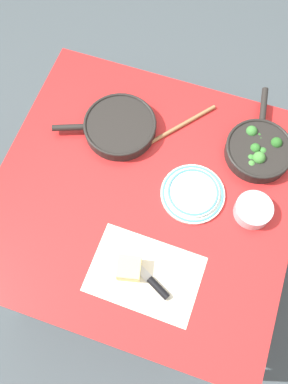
{
  "coord_description": "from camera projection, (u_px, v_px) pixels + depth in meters",
  "views": [
    {
      "loc": [
        -0.19,
        0.56,
        2.19
      ],
      "look_at": [
        0.0,
        0.0,
        0.8
      ],
      "focal_mm": 40.0,
      "sensor_mm": 36.0,
      "label": 1
    }
  ],
  "objects": [
    {
      "name": "grater_knife",
      "position": [
        146.0,
        276.0,
        1.41
      ],
      "size": [
        0.26,
        0.15,
        0.02
      ],
      "rotation": [
        0.0,
        0.0,
        5.8
      ],
      "color": "silver",
      "rests_on": "dining_table_red"
    },
    {
      "name": "skillet_broccoli",
      "position": [
        259.0,
        149.0,
        1.57
      ],
      "size": [
        0.25,
        0.4,
        0.07
      ],
      "rotation": [
        0.0,
        0.0,
        4.85
      ],
      "color": "black",
      "rests_on": "dining_table_red"
    },
    {
      "name": "ground_plane",
      "position": [
        144.0,
        251.0,
        2.25
      ],
      "size": [
        14.0,
        14.0,
        0.0
      ],
      "primitive_type": "plane",
      "color": "#424C51"
    },
    {
      "name": "dining_table_red",
      "position": [
        144.0,
        203.0,
        1.61
      ],
      "size": [
        1.08,
        1.04,
        0.78
      ],
      "color": "red",
      "rests_on": "ground_plane"
    },
    {
      "name": "prep_bowl_steel",
      "position": [
        253.0,
        210.0,
        1.48
      ],
      "size": [
        0.13,
        0.13,
        0.05
      ],
      "color": "#B7B7BC",
      "rests_on": "dining_table_red"
    },
    {
      "name": "dinner_plate_stack",
      "position": [
        193.0,
        193.0,
        1.52
      ],
      "size": [
        0.23,
        0.23,
        0.03
      ],
      "color": "silver",
      "rests_on": "dining_table_red"
    },
    {
      "name": "wooden_spoon",
      "position": [
        162.0,
        136.0,
        1.62
      ],
      "size": [
        0.27,
        0.33,
        0.02
      ],
      "rotation": [
        0.0,
        0.0,
        0.9
      ],
      "color": "#996B42",
      "rests_on": "dining_table_red"
    },
    {
      "name": "cheese_block",
      "position": [
        129.0,
        268.0,
        1.4
      ],
      "size": [
        0.09,
        0.09,
        0.06
      ],
      "color": "#EFD67A",
      "rests_on": "dining_table_red"
    },
    {
      "name": "parchment_sheet",
      "position": [
        145.0,
        274.0,
        1.42
      ],
      "size": [
        0.37,
        0.25,
        0.0
      ],
      "color": "silver",
      "rests_on": "dining_table_red"
    },
    {
      "name": "skillet_eggs",
      "position": [
        119.0,
        127.0,
        1.61
      ],
      "size": [
        0.38,
        0.27,
        0.05
      ],
      "rotation": [
        0.0,
        0.0,
        0.37
      ],
      "color": "black",
      "rests_on": "dining_table_red"
    }
  ]
}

